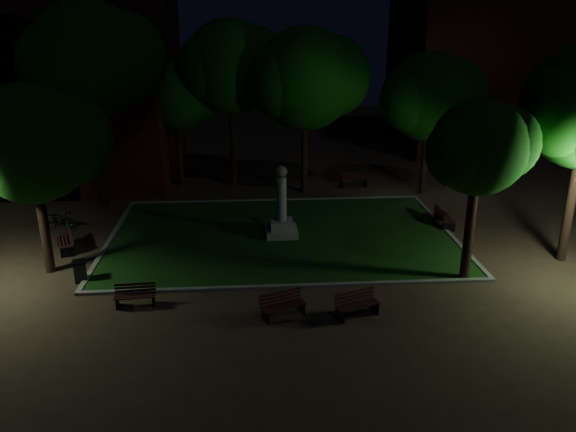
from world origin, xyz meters
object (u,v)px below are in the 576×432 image
at_px(bench_left_side, 67,241).
at_px(bench_far_side, 354,180).
at_px(bench_near_right, 357,305).
at_px(bicycle, 61,220).
at_px(bench_near_left, 282,306).
at_px(bench_west_near, 135,296).
at_px(trash_bin, 80,271).
at_px(monument, 282,216).
at_px(bench_right_side, 443,218).

height_order(bench_left_side, bench_far_side, bench_far_side).
xyz_separation_m(bench_near_right, bicycle, (-12.20, 8.88, 0.09)).
distance_m(bench_near_left, bicycle, 13.11).
bearing_deg(bench_left_side, bench_near_left, 33.31).
relative_size(bench_left_side, bicycle, 0.93).
bearing_deg(bench_west_near, bench_near_right, -13.38).
relative_size(bench_left_side, trash_bin, 2.05).
bearing_deg(bench_near_left, bench_west_near, 145.60).
xyz_separation_m(monument, bench_far_side, (4.66, 7.42, -0.54)).
xyz_separation_m(bench_left_side, bench_right_side, (16.83, 1.71, 0.01)).
height_order(bench_near_left, bench_near_right, bench_near_right).
relative_size(bench_left_side, bench_right_side, 1.02).
bearing_deg(bench_left_side, bench_near_right, 39.17).
bearing_deg(bench_left_side, bench_right_side, 74.27).
bearing_deg(bicycle, bench_west_near, -118.91).
bearing_deg(bench_far_side, trash_bin, 36.38).
height_order(monument, bench_west_near, monument).
distance_m(bench_left_side, bench_right_side, 16.92).
bearing_deg(bench_right_side, bench_west_near, 119.59).
relative_size(bench_near_right, bench_west_near, 1.13).
xyz_separation_m(monument, bench_west_near, (-5.39, -6.01, -0.60)).
bearing_deg(monument, bench_near_right, -74.28).
relative_size(bench_far_side, trash_bin, 2.01).
height_order(monument, bench_far_side, monument).
bearing_deg(bench_west_near, trash_bin, 135.89).
xyz_separation_m(bench_far_side, trash_bin, (-12.44, -11.41, 0.00)).
height_order(monument, bench_right_side, monument).
distance_m(monument, trash_bin, 8.76).
bearing_deg(bench_right_side, trash_bin, 109.33).
bearing_deg(bench_left_side, bicycle, 179.84).
relative_size(monument, bench_near_right, 2.01).
distance_m(bench_right_side, trash_bin, 16.17).
relative_size(bench_west_near, bench_left_side, 0.83).
distance_m(bench_near_left, bench_left_side, 10.68).
xyz_separation_m(bench_west_near, bench_far_side, (10.06, 13.43, 0.06)).
bearing_deg(bench_left_side, bench_west_near, 15.14).
relative_size(trash_bin, bicycle, 0.45).
bearing_deg(bench_far_side, bench_left_side, 25.13).
bearing_deg(bench_right_side, bicycle, 89.43).
bearing_deg(monument, bench_right_side, 5.52).
relative_size(bench_near_left, trash_bin, 1.91).
distance_m(bench_far_side, trash_bin, 16.88).
distance_m(monument, bicycle, 10.31).
bearing_deg(monument, bench_west_near, -131.92).
distance_m(monument, bench_near_left, 7.15).
height_order(bench_near_right, bicycle, bicycle).
height_order(bench_far_side, trash_bin, bench_far_side).
bearing_deg(bench_near_right, bench_west_near, 149.90).
distance_m(monument, bench_left_side, 9.21).
distance_m(monument, bench_west_near, 8.10).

